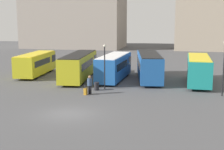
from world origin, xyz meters
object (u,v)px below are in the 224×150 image
object	(u,v)px
lamp_post_0	(224,64)
bus_4	(199,69)
traveler	(90,83)
suitcase	(85,91)
bus_2	(114,66)
lamp_post_1	(105,63)
bus_3	(149,65)
trash_bin	(97,86)
bus_0	(36,63)
bus_1	(79,65)

from	to	relation	value
lamp_post_0	bus_4	bearing A→B (deg)	109.11
traveler	bus_4	bearing A→B (deg)	-44.27
suitcase	lamp_post_0	world-z (taller)	lamp_post_0
bus_2	lamp_post_1	distance (m)	5.60
bus_3	lamp_post_0	bearing A→B (deg)	-142.38
lamp_post_1	trash_bin	world-z (taller)	lamp_post_1
traveler	lamp_post_1	bearing A→B (deg)	-9.12
bus_0	traveler	world-z (taller)	bus_0
bus_0	suitcase	xyz separation A→B (m)	(9.87, -9.65, -1.23)
lamp_post_1	suitcase	bearing A→B (deg)	-112.33
lamp_post_0	suitcase	bearing A→B (deg)	-169.52
bus_0	bus_2	xyz separation A→B (m)	(10.95, -1.22, 0.09)
lamp_post_0	lamp_post_1	xyz separation A→B (m)	(-11.81, 0.55, -0.30)
bus_0	bus_1	distance (m)	6.62
bus_4	trash_bin	distance (m)	12.12
bus_3	lamp_post_1	distance (m)	7.83
bus_0	suitcase	distance (m)	13.86
bus_0	bus_4	bearing A→B (deg)	-99.31
bus_2	trash_bin	world-z (taller)	bus_2
bus_0	trash_bin	bearing A→B (deg)	-130.55
lamp_post_0	trash_bin	distance (m)	12.80
bus_0	lamp_post_0	xyz separation A→B (m)	(22.89, -7.24, 1.58)
bus_2	trash_bin	xyz separation A→B (m)	(-0.57, -6.19, -1.23)
traveler	trash_bin	distance (m)	1.98
bus_3	lamp_post_0	distance (m)	10.71
bus_2	trash_bin	bearing A→B (deg)	176.60
bus_3	suitcase	size ratio (longest dim) A/B	11.42
bus_0	bus_2	distance (m)	11.02
bus_0	lamp_post_0	world-z (taller)	lamp_post_0
bus_4	traveler	xyz separation A→B (m)	(-10.73, -7.70, -0.60)
bus_2	suitcase	world-z (taller)	bus_2
traveler	lamp_post_1	xyz separation A→B (m)	(0.89, 2.56, 1.74)
bus_1	traveler	world-z (taller)	bus_1
traveler	lamp_post_1	world-z (taller)	lamp_post_1
bus_1	lamp_post_1	bearing A→B (deg)	-145.59
bus_0	suitcase	world-z (taller)	bus_0
bus_3	bus_4	size ratio (longest dim) A/B	1.20
traveler	lamp_post_0	world-z (taller)	lamp_post_0
suitcase	traveler	bearing A→B (deg)	-28.94
bus_0	lamp_post_0	distance (m)	24.06
lamp_post_0	trash_bin	world-z (taller)	lamp_post_0
bus_2	lamp_post_0	distance (m)	13.45
traveler	trash_bin	size ratio (longest dim) A/B	2.19
bus_0	bus_3	bearing A→B (deg)	-95.23
suitcase	lamp_post_0	xyz separation A→B (m)	(13.02, 2.41, 2.81)
bus_3	lamp_post_1	size ratio (longest dim) A/B	2.35
bus_3	lamp_post_0	size ratio (longest dim) A/B	2.09
traveler	bus_1	bearing A→B (deg)	35.14
bus_1	bus_4	bearing A→B (deg)	-97.12
bus_3	suitcase	xyz separation A→B (m)	(-5.21, -9.61, -1.42)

